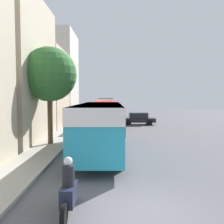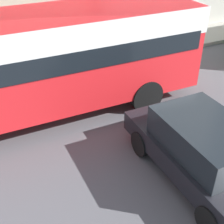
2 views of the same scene
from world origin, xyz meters
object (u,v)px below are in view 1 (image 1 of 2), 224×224
at_px(car_crossing, 139,118).
at_px(pedestrian_near_curb, 80,113).
at_px(motorcycle_behind_lead, 69,191).
at_px(bus_following, 105,110).
at_px(bus_lead, 101,121).
at_px(bus_third_in_line, 106,105).

relative_size(car_crossing, pedestrian_near_curb, 2.27).
height_order(motorcycle_behind_lead, pedestrian_near_curb, pedestrian_near_curb).
relative_size(motorcycle_behind_lead, car_crossing, 0.55).
height_order(bus_following, motorcycle_behind_lead, bus_following).
height_order(bus_lead, car_crossing, bus_lead).
bearing_deg(bus_lead, car_crossing, 75.74).
relative_size(bus_lead, motorcycle_behind_lead, 4.71).
xyz_separation_m(bus_lead, bus_third_in_line, (-0.30, 26.74, 0.08)).
xyz_separation_m(bus_lead, bus_following, (-0.13, 13.08, -0.06)).
bearing_deg(pedestrian_near_curb, bus_third_in_line, 61.78).
bearing_deg(bus_third_in_line, car_crossing, -68.96).
bearing_deg(bus_following, motorcycle_behind_lead, -91.19).
bearing_deg(motorcycle_behind_lead, bus_following, 88.81).
distance_m(motorcycle_behind_lead, car_crossing, 23.94).
distance_m(bus_lead, bus_following, 13.08).
relative_size(bus_following, car_crossing, 2.32).
bearing_deg(motorcycle_behind_lead, bus_third_in_line, 89.56).
bearing_deg(pedestrian_near_curb, motorcycle_behind_lead, -83.18).
bearing_deg(bus_lead, motorcycle_behind_lead, -94.14).
bearing_deg(car_crossing, motorcycle_behind_lead, -10.94).
xyz_separation_m(bus_lead, motorcycle_behind_lead, (-0.57, -7.87, -1.29)).
relative_size(bus_following, pedestrian_near_curb, 5.25).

